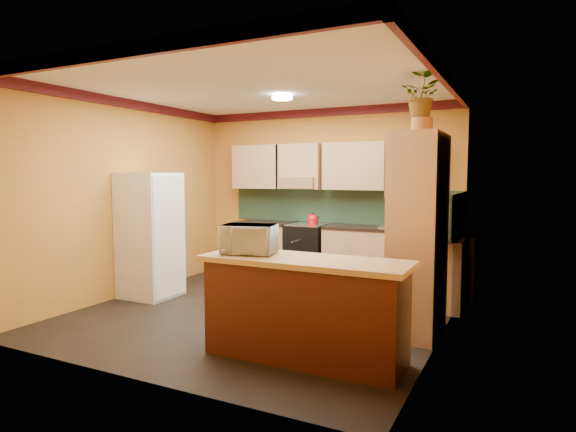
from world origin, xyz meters
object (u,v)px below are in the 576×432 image
Objects in this scene: microwave at (249,239)px; breakfast_bar at (304,312)px; fridge at (150,235)px; pantry at (418,235)px; stove at (308,253)px; base_cabinets_back at (346,257)px.

breakfast_bar is at bearing -13.79° from microwave.
microwave is (2.26, -1.13, 0.22)m from fridge.
pantry is 1.55m from breakfast_bar.
stove is at bearing 89.43° from microwave.
fridge is 2.54m from microwave.
base_cabinets_back is at bearing 38.48° from fridge.
pantry reaches higher than breakfast_bar.
microwave is (0.05, -2.89, 0.63)m from base_cabinets_back.
fridge is 0.81× the size of pantry.
breakfast_bar is 3.62× the size of microwave.
fridge reaches higher than base_cabinets_back.
pantry reaches higher than fridge.
microwave reaches higher than stove.
microwave is (-1.34, -1.20, 0.02)m from pantry.
pantry is at bearing 28.14° from microwave.
base_cabinets_back and breakfast_bar have the same top height.
pantry is at bearing -50.51° from base_cabinets_back.
pantry reaches higher than microwave.
microwave is (-0.58, 0.00, 0.63)m from breakfast_bar.
stove is 0.51× the size of breakfast_bar.
base_cabinets_back is 0.63m from stove.
fridge is (-1.58, -1.76, 0.39)m from stove.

